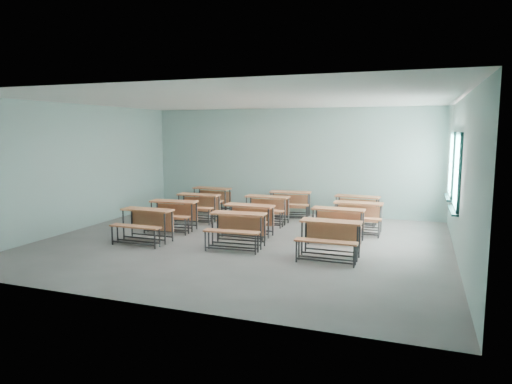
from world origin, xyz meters
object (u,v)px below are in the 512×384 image
(desk_unit_r2c0, at_px, (197,203))
(desk_unit_r3c0, at_px, (210,196))
(desk_unit_r0c0, at_px, (145,220))
(desk_unit_r3c1, at_px, (290,200))
(desk_unit_r1c2, at_px, (337,220))
(desk_unit_r2c2, at_px, (358,213))
(desk_unit_r2c1, at_px, (266,205))
(desk_unit_r0c2, at_px, (330,234))
(desk_unit_r3c2, at_px, (356,205))
(desk_unit_r1c0, at_px, (172,211))
(desk_unit_r1c1, at_px, (248,215))
(desk_unit_r0c1, at_px, (237,225))

(desk_unit_r2c0, relative_size, desk_unit_r3c0, 0.98)
(desk_unit_r0c0, bearing_deg, desk_unit_r3c1, 60.94)
(desk_unit_r1c2, relative_size, desk_unit_r2c2, 1.01)
(desk_unit_r2c0, relative_size, desk_unit_r2c1, 1.02)
(desk_unit_r2c2, bearing_deg, desk_unit_r0c0, -149.79)
(desk_unit_r0c2, xyz_separation_m, desk_unit_r3c2, (0.02, 3.70, 0.00))
(desk_unit_r1c0, xyz_separation_m, desk_unit_r2c2, (4.47, 1.36, 0.00))
(desk_unit_r0c0, xyz_separation_m, desk_unit_r3c0, (-0.29, 4.04, 0.00))
(desk_unit_r1c2, distance_m, desk_unit_r3c2, 2.21)
(desk_unit_r0c0, bearing_deg, desk_unit_r2c0, 90.69)
(desk_unit_r0c0, distance_m, desk_unit_r1c1, 2.41)
(desk_unit_r0c2, bearing_deg, desk_unit_r3c0, 138.91)
(desk_unit_r3c0, bearing_deg, desk_unit_r1c1, -45.46)
(desk_unit_r3c1, bearing_deg, desk_unit_r3c0, 173.39)
(desk_unit_r2c1, bearing_deg, desk_unit_r1c0, -140.25)
(desk_unit_r0c0, height_order, desk_unit_r1c2, same)
(desk_unit_r0c2, bearing_deg, desk_unit_r1c2, 94.56)
(desk_unit_r2c0, height_order, desk_unit_r2c2, same)
(desk_unit_r2c0, bearing_deg, desk_unit_r2c2, -2.20)
(desk_unit_r2c0, distance_m, desk_unit_r3c2, 4.41)
(desk_unit_r3c0, bearing_deg, desk_unit_r2c0, -74.70)
(desk_unit_r1c2, relative_size, desk_unit_r3c0, 0.97)
(desk_unit_r3c2, bearing_deg, desk_unit_r1c0, -144.86)
(desk_unit_r2c1, xyz_separation_m, desk_unit_r3c1, (0.35, 1.13, 0.00))
(desk_unit_r1c0, bearing_deg, desk_unit_r2c1, 33.86)
(desk_unit_r1c1, bearing_deg, desk_unit_r1c0, -176.47)
(desk_unit_r0c1, distance_m, desk_unit_r2c0, 3.20)
(desk_unit_r0c0, relative_size, desk_unit_r1c2, 0.99)
(desk_unit_r0c1, xyz_separation_m, desk_unit_r3c1, (0.12, 3.77, 0.00))
(desk_unit_r2c0, bearing_deg, desk_unit_r0c0, -92.22)
(desk_unit_r2c1, relative_size, desk_unit_r2c2, 1.00)
(desk_unit_r3c1, bearing_deg, desk_unit_r0c2, -70.54)
(desk_unit_r0c0, bearing_deg, desk_unit_r0c2, 1.43)
(desk_unit_r3c0, height_order, desk_unit_r3c2, same)
(desk_unit_r0c2, distance_m, desk_unit_r2c1, 3.64)
(desk_unit_r3c1, bearing_deg, desk_unit_r0c1, -98.45)
(desk_unit_r1c0, xyz_separation_m, desk_unit_r3c1, (2.32, 2.75, 0.00))
(desk_unit_r0c0, distance_m, desk_unit_r3c2, 5.68)
(desk_unit_r0c1, bearing_deg, desk_unit_r3c2, 55.18)
(desk_unit_r2c2, bearing_deg, desk_unit_r1c1, -152.80)
(desk_unit_r1c0, relative_size, desk_unit_r1c2, 1.05)
(desk_unit_r0c2, distance_m, desk_unit_r2c2, 2.57)
(desk_unit_r0c2, distance_m, desk_unit_r2c0, 4.94)
(desk_unit_r0c2, distance_m, desk_unit_r1c2, 1.49)
(desk_unit_r3c1, bearing_deg, desk_unit_r2c1, -113.82)
(desk_unit_r3c0, bearing_deg, desk_unit_r1c2, -25.17)
(desk_unit_r1c1, xyz_separation_m, desk_unit_r3c2, (2.26, 2.42, 0.00))
(desk_unit_r2c2, bearing_deg, desk_unit_r0c1, -134.24)
(desk_unit_r0c2, relative_size, desk_unit_r1c1, 0.98)
(desk_unit_r2c1, relative_size, desk_unit_r3c2, 0.95)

